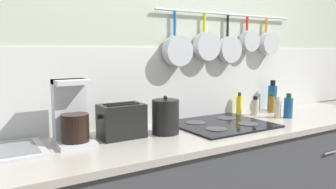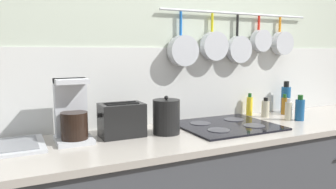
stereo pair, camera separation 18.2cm
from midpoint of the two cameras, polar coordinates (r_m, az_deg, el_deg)
name	(u,v)px [view 2 (the right image)]	position (r m, az deg, el deg)	size (l,w,h in m)	color
wall_back	(191,68)	(2.29, 6.23, 4.62)	(7.20, 0.16, 2.60)	#B2BCA8
countertop	(219,132)	(2.05, 11.40, -6.49)	(2.97, 0.64, 0.03)	#A59E93
coffee_maker	(72,116)	(1.78, -13.56, -3.63)	(0.18, 0.20, 0.33)	#B7BABF
toaster	(122,120)	(1.84, -5.26, -4.45)	(0.26, 0.16, 0.19)	black
kettle	(166,117)	(1.89, 2.46, -3.90)	(0.16, 0.16, 0.22)	black
cooktop	(227,125)	(2.14, 12.62, -5.29)	(0.59, 0.52, 0.01)	black
bottle_olive_oil	(249,106)	(2.53, 16.02, -1.88)	(0.05, 0.05, 0.17)	yellow
bottle_dish_soap	(265,108)	(2.50, 18.63, -2.32)	(0.06, 0.06, 0.14)	#BFB799
bottle_sesame_oil	(288,111)	(2.44, 22.28, -2.64)	(0.05, 0.05, 0.15)	#BFB799
bottle_hot_sauce	(300,109)	(2.47, 23.97, -2.38)	(0.06, 0.06, 0.18)	navy
bottle_vinegar	(284,105)	(2.65, 21.47, -1.81)	(0.04, 0.04, 0.15)	#8C5919
bottle_cooking_wine	(286,99)	(2.73, 21.64, -0.70)	(0.07, 0.07, 0.25)	navy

